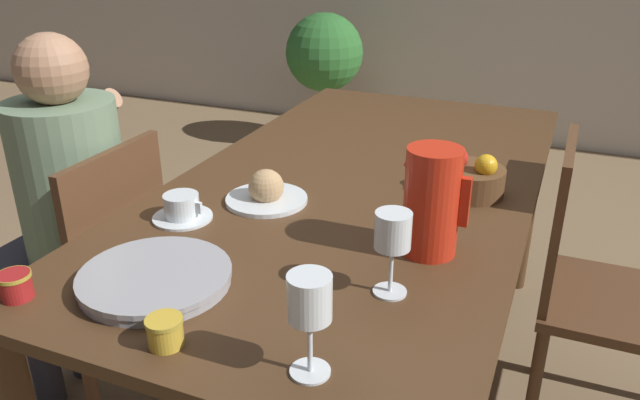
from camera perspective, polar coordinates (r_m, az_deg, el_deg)
The scene contains 15 objects.
ground_plane at distance 2.21m, azimuth 2.99°, elevation -16.76°, with size 20.00×20.00×0.00m, color #7F6647.
dining_table at distance 1.84m, azimuth 3.44°, elevation -0.72°, with size 0.98×1.90×0.77m.
chair_person_side at distance 1.96m, azimuth -20.02°, elevation -6.85°, with size 0.42×0.42×0.90m.
chair_opposite at distance 1.98m, azimuth 23.78°, elevation -7.20°, with size 0.42×0.42×0.90m.
person_seated at distance 1.94m, azimuth -22.17°, elevation -0.17°, with size 0.39×0.41×1.19m.
red_pitcher at distance 1.37m, azimuth 10.19°, elevation -0.11°, with size 0.15×0.12×0.24m.
wine_glass_water at distance 1.20m, azimuth 6.67°, elevation -3.17°, with size 0.07×0.07×0.18m.
wine_glass_juice at distance 0.99m, azimuth -0.96°, elevation -9.47°, with size 0.07×0.07×0.18m.
teacup_near_person at distance 1.58m, azimuth -12.51°, elevation -0.77°, with size 0.15×0.15×0.07m.
serving_tray at distance 1.32m, azimuth -14.82°, elevation -6.91°, with size 0.31×0.31×0.03m.
bread_plate at distance 1.65m, azimuth -4.93°, elevation 0.75°, with size 0.22×0.22×0.09m.
jam_jar_amber at distance 1.37m, azimuth -26.09°, elevation -6.94°, with size 0.07×0.07×0.05m.
jam_jar_red at distance 1.14m, azimuth -13.99°, elevation -11.49°, with size 0.07×0.07×0.05m.
fruit_bowl at distance 1.73m, azimuth 13.54°, elevation 1.97°, with size 0.19×0.19×0.12m.
potted_plant at distance 4.30m, azimuth 0.40°, elevation 12.78°, with size 0.52×0.52×0.90m.
Camera 1 is at (0.54, -1.58, 1.45)m, focal length 35.00 mm.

